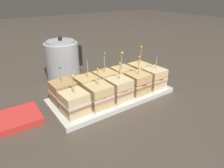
% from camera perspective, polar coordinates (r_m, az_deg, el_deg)
% --- Properties ---
extents(ground_plane, '(6.00, 6.00, 0.00)m').
position_cam_1_polar(ground_plane, '(0.82, -0.00, -3.81)').
color(ground_plane, '#4C4238').
extents(serving_platter, '(0.49, 0.22, 0.02)m').
position_cam_1_polar(serving_platter, '(0.82, -0.00, -3.26)').
color(serving_platter, silver).
rests_on(serving_platter, ground_plane).
extents(sandwich_front_far_left, '(0.09, 0.09, 0.14)m').
position_cam_1_polar(sandwich_front_far_left, '(0.68, -10.67, -5.32)').
color(sandwich_front_far_left, beige).
rests_on(sandwich_front_far_left, serving_platter).
extents(sandwich_front_left, '(0.09, 0.09, 0.14)m').
position_cam_1_polar(sandwich_front_left, '(0.71, -3.84, -3.29)').
color(sandwich_front_left, '#DBB77A').
rests_on(sandwich_front_left, serving_platter).
extents(sandwich_front_center, '(0.09, 0.09, 0.15)m').
position_cam_1_polar(sandwich_front_center, '(0.76, 1.97, -1.41)').
color(sandwich_front_center, beige).
rests_on(sandwich_front_center, serving_platter).
extents(sandwich_front_right, '(0.08, 0.09, 0.16)m').
position_cam_1_polar(sandwich_front_right, '(0.81, 7.35, 0.31)').
color(sandwich_front_right, tan).
rests_on(sandwich_front_right, serving_platter).
extents(sandwich_front_far_right, '(0.09, 0.09, 0.15)m').
position_cam_1_polar(sandwich_front_far_right, '(0.87, 11.94, 1.73)').
color(sandwich_front_far_right, beige).
rests_on(sandwich_front_far_right, serving_platter).
extents(sandwich_back_far_left, '(0.09, 0.09, 0.14)m').
position_cam_1_polar(sandwich_back_far_left, '(0.76, -13.74, -2.28)').
color(sandwich_back_far_left, tan).
rests_on(sandwich_back_far_left, serving_platter).
extents(sandwich_back_left, '(0.09, 0.09, 0.15)m').
position_cam_1_polar(sandwich_back_left, '(0.79, -7.21, -0.65)').
color(sandwich_back_left, tan).
rests_on(sandwich_back_left, serving_platter).
extents(sandwich_back_center, '(0.09, 0.09, 0.16)m').
position_cam_1_polar(sandwich_back_center, '(0.83, -2.01, 0.92)').
color(sandwich_back_center, tan).
rests_on(sandwich_back_center, serving_platter).
extents(sandwich_back_right, '(0.09, 0.09, 0.15)m').
position_cam_1_polar(sandwich_back_right, '(0.88, 3.01, 2.29)').
color(sandwich_back_right, tan).
rests_on(sandwich_back_right, serving_platter).
extents(sandwich_back_far_right, '(0.09, 0.09, 0.16)m').
position_cam_1_polar(sandwich_back_far_right, '(0.93, 7.75, 3.50)').
color(sandwich_back_far_right, '#DBB77A').
rests_on(sandwich_back_far_right, serving_platter).
extents(kettle_steel, '(0.18, 0.16, 0.20)m').
position_cam_1_polar(kettle_steel, '(1.01, -13.94, 6.81)').
color(kettle_steel, '#B7BABF').
rests_on(kettle_steel, ground_plane).
extents(napkin_stack, '(0.13, 0.13, 0.02)m').
position_cam_1_polar(napkin_stack, '(0.74, -24.92, -8.78)').
color(napkin_stack, red).
rests_on(napkin_stack, ground_plane).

